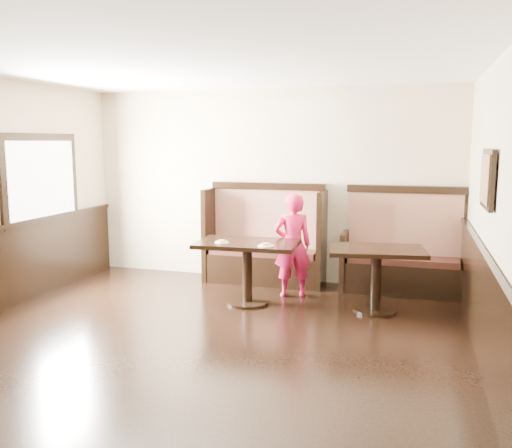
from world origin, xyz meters
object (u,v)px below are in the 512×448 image
at_px(booth_main, 265,246).
at_px(table_main, 247,256).
at_px(booth_neighbor, 403,257).
at_px(table_neighbor, 376,264).
at_px(child, 293,245).

relative_size(booth_main, table_main, 1.36).
relative_size(booth_neighbor, table_main, 1.28).
relative_size(booth_main, table_neighbor, 1.44).
bearing_deg(booth_main, child, -49.11).
xyz_separation_m(table_main, table_neighbor, (1.58, 0.13, -0.03)).
distance_m(booth_neighbor, table_neighbor, 1.04).
bearing_deg(table_main, booth_main, 91.16).
height_order(booth_main, table_main, booth_main).
distance_m(booth_main, table_neighbor, 1.94).
bearing_deg(child, table_main, 22.47).
height_order(table_neighbor, child, child).
bearing_deg(child, table_neighbor, 138.54).
distance_m(table_main, table_neighbor, 1.59).
distance_m(table_main, child, 0.69).
bearing_deg(booth_neighbor, child, -155.66).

